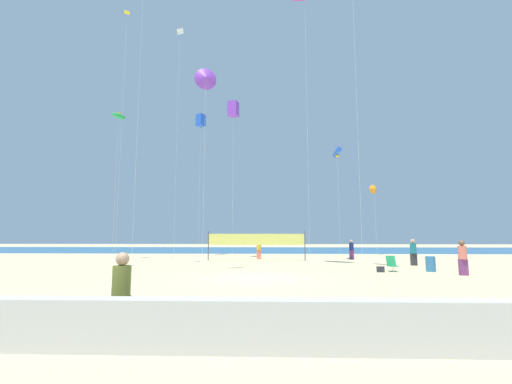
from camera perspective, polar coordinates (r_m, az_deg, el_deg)
ground_plane at (r=17.35m, az=0.04°, el=-14.04°), size 120.00×120.00×0.00m
ocean_band at (r=48.81m, az=1.30°, el=-9.50°), size 120.00×20.00×0.01m
boardwalk_ledge at (r=6.76m, az=-3.22°, el=-21.13°), size 28.00×0.44×0.94m
mother_figure at (r=8.41m, az=-21.34°, el=-14.72°), size 0.40×0.40×1.73m
toddler_figure at (r=8.27m, az=-18.45°, el=-18.60°), size 0.18×0.18×0.77m
beachgoer_coral_shirt at (r=21.45m, az=30.89°, el=-9.09°), size 0.42×0.42×1.83m
beachgoer_teal_shirt at (r=26.63m, az=24.50°, el=-8.88°), size 0.41×0.41×1.81m
beachgoer_navy_shirt at (r=31.67m, az=15.45°, el=-8.99°), size 0.38×0.38×1.67m
beachgoer_mustard_shirt at (r=30.50m, az=0.48°, el=-9.22°), size 0.41×0.41×1.77m
folding_beach_chair at (r=21.90m, az=21.47°, el=-10.87°), size 0.52×0.65×0.89m
trash_barrel at (r=22.69m, az=26.82°, el=-10.54°), size 0.53×0.53×0.87m
volleyball_net at (r=28.84m, az=0.07°, el=-7.98°), size 8.05×0.09×2.40m
beach_handbag at (r=21.26m, az=19.83°, el=-11.90°), size 0.40×0.20×0.32m
kite_violet_box at (r=33.18m, az=-3.76°, el=13.45°), size 1.06×1.06×14.41m
kite_yellow_diamond at (r=34.72m, az=-20.57°, el=24.13°), size 0.59×0.60×21.30m
kite_orange_delta at (r=38.27m, az=18.89°, el=0.43°), size 1.02×0.71×7.31m
kite_blue_box at (r=36.99m, az=-9.09°, el=11.55°), size 1.05×1.05×14.47m
kite_white_diamond at (r=37.47m, az=-12.50°, el=23.77°), size 0.85×0.85×21.97m
kite_green_inflatable at (r=33.58m, az=-21.65°, el=11.50°), size 1.05×1.41×12.91m
kite_violet_delta at (r=21.96m, az=-8.27°, el=18.05°), size 1.36×0.72×12.08m
kite_blue_tube at (r=30.23m, az=13.23°, el=6.33°), size 0.52×2.23×9.24m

